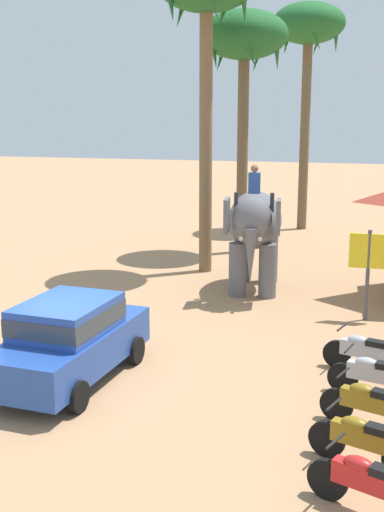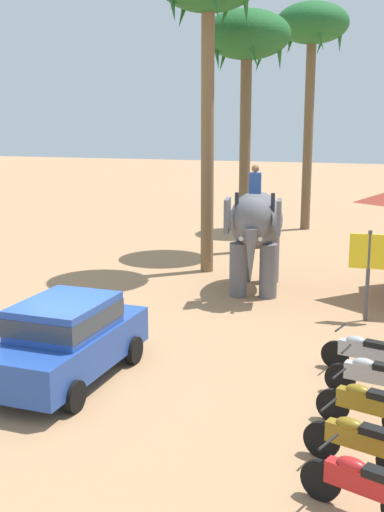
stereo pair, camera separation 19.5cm
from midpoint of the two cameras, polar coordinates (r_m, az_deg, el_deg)
ground_plane at (r=14.13m, az=-10.14°, el=-10.25°), size 120.00×120.00×0.00m
car_sedan_foreground at (r=13.70m, az=-10.23°, el=-6.83°), size 2.10×4.21×1.70m
elephant_with_mahout at (r=20.04m, az=5.74°, el=2.53°), size 2.00×3.97×3.88m
motorcycle_nearest_camera at (r=9.76m, az=14.85°, el=-18.37°), size 1.70×0.84×0.94m
motorcycle_second_in_row at (r=10.83m, az=14.54°, el=-15.09°), size 1.73×0.79×0.94m
motorcycle_mid_row at (r=12.04m, az=15.11°, el=-12.22°), size 1.74×0.77×0.94m
motorcycle_fourth_in_row at (r=13.25m, az=15.50°, el=-9.91°), size 1.77×0.67×0.94m
motorcycle_far_in_row at (r=14.42m, az=14.78°, el=-8.02°), size 1.75×0.73×0.94m
palm_tree_near_hut at (r=31.16m, az=10.42°, el=18.34°), size 3.20×3.20×10.03m
palm_tree_left_of_road at (r=25.55m, az=4.94°, el=17.71°), size 3.20×3.20×8.99m
signboard_yellow at (r=17.71m, az=15.21°, el=-0.14°), size 1.00×0.10×2.40m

